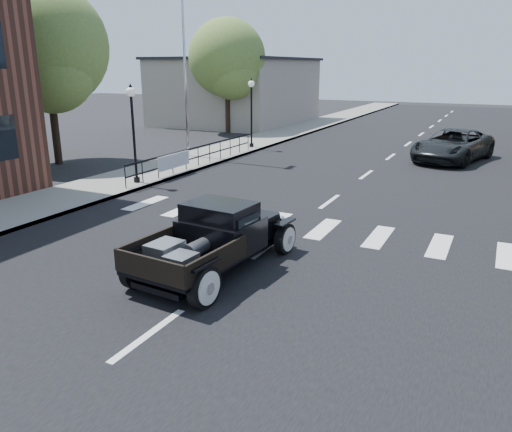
% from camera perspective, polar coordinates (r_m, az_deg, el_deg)
% --- Properties ---
extents(ground, '(120.00, 120.00, 0.00)m').
position_cam_1_polar(ground, '(11.40, -2.78, -6.68)').
color(ground, black).
rests_on(ground, ground).
extents(road, '(14.00, 80.00, 0.02)m').
position_cam_1_polar(road, '(25.07, 14.18, 5.85)').
color(road, black).
rests_on(road, ground).
extents(road_markings, '(12.00, 60.00, 0.06)m').
position_cam_1_polar(road_markings, '(20.31, 11.07, 3.54)').
color(road_markings, silver).
rests_on(road_markings, ground).
extents(sidewalk_left, '(3.00, 80.00, 0.15)m').
position_cam_1_polar(sidewalk_left, '(28.06, -3.10, 7.59)').
color(sidewalk_left, gray).
rests_on(sidewalk_left, ground).
extents(low_building_left, '(10.00, 12.00, 5.00)m').
position_cam_1_polar(low_building_left, '(42.28, -2.17, 13.98)').
color(low_building_left, '#ABA18F').
rests_on(low_building_left, ground).
extents(railing, '(0.08, 10.00, 1.00)m').
position_cam_1_polar(railing, '(23.14, -6.63, 6.98)').
color(railing, black).
rests_on(railing, sidewalk_left).
extents(banner, '(0.04, 2.20, 0.60)m').
position_cam_1_polar(banner, '(21.50, -9.32, 5.59)').
color(banner, silver).
rests_on(banner, sidewalk_left).
extents(lamp_post_b, '(0.36, 0.36, 3.76)m').
position_cam_1_polar(lamp_post_b, '(19.93, -13.80, 9.07)').
color(lamp_post_b, black).
rests_on(lamp_post_b, sidewalk_left).
extents(lamp_post_c, '(0.36, 0.36, 3.76)m').
position_cam_1_polar(lamp_post_c, '(28.27, -0.53, 11.67)').
color(lamp_post_c, black).
rests_on(lamp_post_c, sidewalk_left).
extents(flagpole, '(0.12, 0.12, 11.79)m').
position_cam_1_polar(flagpole, '(25.57, -8.29, 19.97)').
color(flagpole, silver).
rests_on(flagpole, sidewalk_left).
extents(big_tree_near, '(5.60, 5.60, 8.23)m').
position_cam_1_polar(big_tree_near, '(25.68, -22.58, 14.59)').
color(big_tree_near, '#587231').
rests_on(big_tree_near, ground).
extents(big_tree_far, '(5.26, 5.26, 7.73)m').
position_cam_1_polar(big_tree_far, '(35.78, -3.30, 15.65)').
color(big_tree_far, '#587231').
rests_on(big_tree_far, ground).
extents(hotrod_pickup, '(2.54, 4.81, 1.61)m').
position_cam_1_polar(hotrod_pickup, '(11.34, -4.73, -2.49)').
color(hotrod_pickup, black).
rests_on(hotrod_pickup, ground).
extents(second_car, '(3.90, 6.02, 1.54)m').
position_cam_1_polar(second_car, '(26.70, 21.58, 7.49)').
color(second_car, black).
rests_on(second_car, ground).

